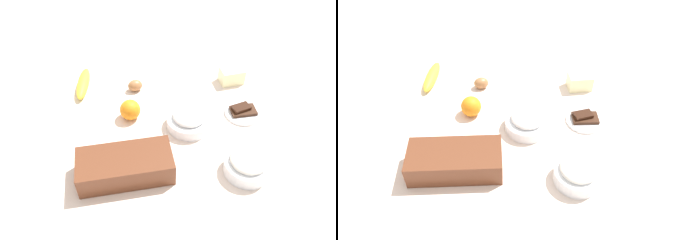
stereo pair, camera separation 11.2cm
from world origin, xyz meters
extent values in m
cube|color=beige|center=(0.00, 0.00, -0.01)|extent=(2.40, 2.40, 0.02)
cube|color=brown|center=(0.16, 0.17, 0.04)|extent=(0.28, 0.13, 0.08)
cube|color=black|center=(0.16, 0.17, 0.04)|extent=(0.27, 0.12, 0.07)
cylinder|color=white|center=(-0.21, 0.22, 0.02)|extent=(0.14, 0.14, 0.05)
torus|color=white|center=(-0.21, 0.22, 0.04)|extent=(0.14, 0.14, 0.01)
ellipsoid|color=white|center=(-0.21, 0.22, 0.06)|extent=(0.11, 0.11, 0.04)
cylinder|color=white|center=(-0.07, 0.00, 0.02)|extent=(0.15, 0.15, 0.04)
torus|color=white|center=(-0.07, 0.00, 0.04)|extent=(0.15, 0.15, 0.01)
ellipsoid|color=white|center=(-0.07, 0.00, 0.05)|extent=(0.11, 0.11, 0.04)
ellipsoid|color=yellow|center=(0.29, -0.28, 0.02)|extent=(0.07, 0.19, 0.04)
sphere|color=orange|center=(0.12, -0.08, 0.04)|extent=(0.07, 0.07, 0.07)
cube|color=#F4EDB2|center=(-0.29, -0.22, 0.03)|extent=(0.09, 0.07, 0.06)
ellipsoid|color=#9F6B40|center=(0.09, -0.23, 0.02)|extent=(0.06, 0.05, 0.04)
cylinder|color=white|center=(-0.28, -0.03, 0.01)|extent=(0.13, 0.13, 0.01)
cube|color=#381E11|center=(-0.28, -0.03, 0.02)|extent=(0.09, 0.06, 0.01)
cube|color=black|center=(-0.27, -0.03, 0.03)|extent=(0.07, 0.05, 0.01)
camera|label=1|loc=(0.13, 0.79, 0.82)|focal=35.61mm
camera|label=2|loc=(0.02, 0.80, 0.82)|focal=35.61mm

